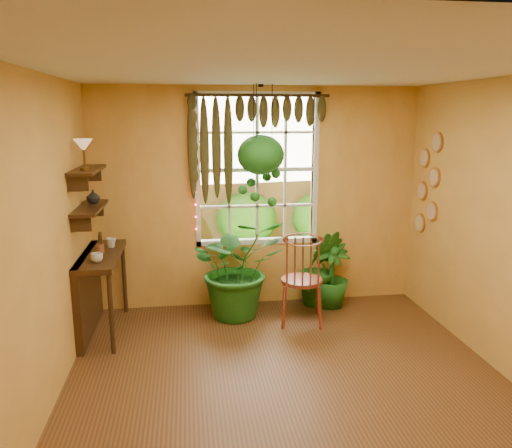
{
  "coord_description": "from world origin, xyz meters",
  "views": [
    {
      "loc": [
        -0.85,
        -3.75,
        2.37
      ],
      "look_at": [
        -0.17,
        1.15,
        1.27
      ],
      "focal_mm": 35.0,
      "sensor_mm": 36.0,
      "label": 1
    }
  ],
  "objects_px": {
    "windsor_chair": "(302,292)",
    "potted_plant_mid": "(320,268)",
    "potted_plant_left": "(238,267)",
    "hanging_basket": "(261,159)",
    "counter_ledge": "(92,285)"
  },
  "relations": [
    {
      "from": "windsor_chair",
      "to": "potted_plant_mid",
      "type": "xyz_separation_m",
      "value": [
        0.35,
        0.51,
        0.12
      ]
    },
    {
      "from": "hanging_basket",
      "to": "potted_plant_mid",
      "type": "bearing_deg",
      "value": 3.34
    },
    {
      "from": "potted_plant_mid",
      "to": "potted_plant_left",
      "type": "bearing_deg",
      "value": -169.22
    },
    {
      "from": "counter_ledge",
      "to": "potted_plant_left",
      "type": "relative_size",
      "value": 0.99
    },
    {
      "from": "potted_plant_mid",
      "to": "hanging_basket",
      "type": "xyz_separation_m",
      "value": [
        -0.76,
        -0.04,
        1.37
      ]
    },
    {
      "from": "counter_ledge",
      "to": "potted_plant_mid",
      "type": "distance_m",
      "value": 2.71
    },
    {
      "from": "potted_plant_left",
      "to": "potted_plant_mid",
      "type": "distance_m",
      "value": 1.07
    },
    {
      "from": "potted_plant_left",
      "to": "hanging_basket",
      "type": "distance_m",
      "value": 1.29
    },
    {
      "from": "potted_plant_left",
      "to": "counter_ledge",
      "type": "bearing_deg",
      "value": -171.46
    },
    {
      "from": "potted_plant_mid",
      "to": "hanging_basket",
      "type": "bearing_deg",
      "value": -176.66
    },
    {
      "from": "counter_ledge",
      "to": "potted_plant_mid",
      "type": "relative_size",
      "value": 1.22
    },
    {
      "from": "potted_plant_mid",
      "to": "hanging_basket",
      "type": "distance_m",
      "value": 1.57
    },
    {
      "from": "potted_plant_left",
      "to": "hanging_basket",
      "type": "height_order",
      "value": "hanging_basket"
    },
    {
      "from": "windsor_chair",
      "to": "potted_plant_left",
      "type": "xyz_separation_m",
      "value": [
        -0.7,
        0.31,
        0.24
      ]
    },
    {
      "from": "counter_ledge",
      "to": "potted_plant_left",
      "type": "bearing_deg",
      "value": 8.54
    }
  ]
}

